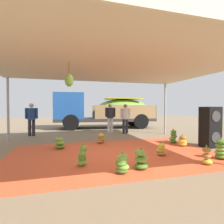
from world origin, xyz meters
TOP-DOWN VIEW (x-y plane):
  - ground_plane at (0.00, 3.00)m, footprint 40.00×40.00m
  - tarp_orange at (0.00, 0.00)m, footprint 6.31×4.13m
  - tent_canopy at (-0.01, -0.09)m, footprint 8.00×7.00m
  - banana_bunch_0 at (0.19, -1.46)m, footprint 0.45×0.45m
  - banana_bunch_1 at (2.72, 0.98)m, footprint 0.39×0.38m
  - banana_bunch_2 at (-1.65, 1.14)m, footprint 0.43×0.43m
  - banana_bunch_3 at (1.90, -1.60)m, footprint 0.30×0.30m
  - banana_bunch_4 at (-1.08, -0.88)m, footprint 0.27×0.30m
  - banana_bunch_5 at (2.69, 0.36)m, footprint 0.43×0.43m
  - banana_bunch_6 at (1.25, -0.55)m, footprint 0.35×0.37m
  - banana_bunch_7 at (2.67, -1.31)m, footprint 0.45×0.43m
  - banana_bunch_8 at (-0.31, -1.60)m, footprint 0.36×0.35m
  - banana_bunch_9 at (-0.08, 1.69)m, footprint 0.43×0.41m
  - cargo_truck_main at (1.18, 6.99)m, footprint 6.94×2.81m
  - worker_0 at (1.10, 4.73)m, footprint 0.61×0.38m
  - worker_1 at (-3.07, 4.46)m, footprint 0.60×0.37m
  - worker_2 at (1.79, 4.06)m, footprint 0.59×0.36m
  - speaker_stack at (3.58, 0.02)m, footprint 0.62×0.54m

SIDE VIEW (x-z plane):
  - ground_plane at x=0.00m, z-range 0.00..0.00m
  - tarp_orange at x=0.00m, z-range 0.00..0.01m
  - banana_bunch_6 at x=1.25m, z-range -0.03..0.39m
  - banana_bunch_9 at x=-0.08m, z-range -0.03..0.41m
  - banana_bunch_5 at x=2.69m, z-range -0.02..0.41m
  - banana_bunch_2 at x=-1.65m, z-range -0.03..0.42m
  - banana_bunch_3 at x=1.90m, z-range -0.03..0.44m
  - banana_bunch_8 at x=-0.31m, z-range -0.03..0.44m
  - banana_bunch_0 at x=0.19m, z-range -0.03..0.46m
  - banana_bunch_4 at x=-1.08m, z-range -0.03..0.52m
  - banana_bunch_1 at x=2.72m, z-range -0.03..0.53m
  - banana_bunch_7 at x=2.67m, z-range -0.03..0.55m
  - speaker_stack at x=3.58m, z-range 0.00..1.45m
  - worker_2 at x=1.79m, z-range 0.14..1.76m
  - worker_1 at x=-3.07m, z-range 0.14..1.78m
  - worker_0 at x=1.10m, z-range 0.14..1.82m
  - cargo_truck_main at x=1.18m, z-range 0.07..2.47m
  - tent_canopy at x=-0.01m, z-range 1.31..4.09m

